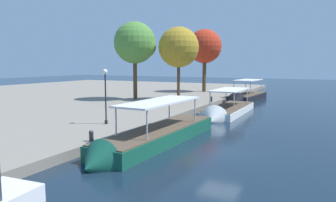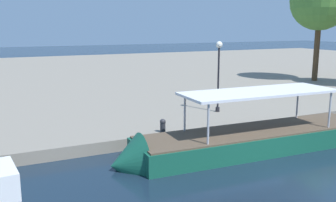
{
  "view_description": "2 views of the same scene",
  "coord_description": "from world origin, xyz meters",
  "px_view_note": "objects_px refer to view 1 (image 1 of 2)",
  "views": [
    {
      "loc": [
        -18.88,
        -5.8,
        5.58
      ],
      "look_at": [
        1.03,
        4.22,
        2.98
      ],
      "focal_mm": 33.74,
      "sensor_mm": 36.0,
      "label": 1
    },
    {
      "loc": [
        -11.34,
        -9.97,
        6.17
      ],
      "look_at": [
        -3.32,
        6.79,
        2.47
      ],
      "focal_mm": 40.61,
      "sensor_mm": 36.0,
      "label": 2
    }
  ],
  "objects_px": {
    "lamp_post": "(105,89)",
    "tree_2": "(136,43)",
    "mooring_bollard_0": "(212,99)",
    "tour_boat_2": "(153,140)",
    "mooring_bollard_1": "(91,135)",
    "tour_boat_4": "(245,99)",
    "tree_3": "(205,46)",
    "tree_1": "(179,48)",
    "tour_boat_3": "(226,112)"
  },
  "relations": [
    {
      "from": "tour_boat_4",
      "to": "mooring_bollard_1",
      "type": "relative_size",
      "value": 16.39
    },
    {
      "from": "tour_boat_2",
      "to": "tree_2",
      "type": "height_order",
      "value": "tree_2"
    },
    {
      "from": "tour_boat_2",
      "to": "tree_1",
      "type": "xyz_separation_m",
      "value": [
        21.41,
        7.98,
        7.46
      ]
    },
    {
      "from": "tour_boat_2",
      "to": "tour_boat_4",
      "type": "height_order",
      "value": "tour_boat_4"
    },
    {
      "from": "tour_boat_2",
      "to": "tree_2",
      "type": "relative_size",
      "value": 1.29
    },
    {
      "from": "tour_boat_3",
      "to": "tree_1",
      "type": "xyz_separation_m",
      "value": [
        6.31,
        8.79,
        7.56
      ]
    },
    {
      "from": "mooring_bollard_1",
      "to": "tree_3",
      "type": "bearing_deg",
      "value": 9.39
    },
    {
      "from": "tree_1",
      "to": "lamp_post",
      "type": "bearing_deg",
      "value": -173.61
    },
    {
      "from": "tour_boat_3",
      "to": "tree_2",
      "type": "distance_m",
      "value": 17.09
    },
    {
      "from": "tour_boat_4",
      "to": "lamp_post",
      "type": "height_order",
      "value": "lamp_post"
    },
    {
      "from": "lamp_post",
      "to": "tour_boat_3",
      "type": "bearing_deg",
      "value": -27.61
    },
    {
      "from": "tree_2",
      "to": "tour_boat_4",
      "type": "bearing_deg",
      "value": -52.76
    },
    {
      "from": "tree_1",
      "to": "tree_2",
      "type": "distance_m",
      "value": 6.01
    },
    {
      "from": "tree_3",
      "to": "lamp_post",
      "type": "bearing_deg",
      "value": -174.01
    },
    {
      "from": "mooring_bollard_0",
      "to": "tree_1",
      "type": "bearing_deg",
      "value": 86.68
    },
    {
      "from": "mooring_bollard_0",
      "to": "tree_2",
      "type": "relative_size",
      "value": 0.07
    },
    {
      "from": "tree_2",
      "to": "tree_3",
      "type": "xyz_separation_m",
      "value": [
        16.66,
        -4.18,
        0.35
      ]
    },
    {
      "from": "tree_1",
      "to": "tour_boat_4",
      "type": "bearing_deg",
      "value": -44.03
    },
    {
      "from": "lamp_post",
      "to": "tree_3",
      "type": "height_order",
      "value": "tree_3"
    },
    {
      "from": "tour_boat_3",
      "to": "mooring_bollard_0",
      "type": "distance_m",
      "value": 7.16
    },
    {
      "from": "tree_1",
      "to": "tree_3",
      "type": "distance_m",
      "value": 14.62
    },
    {
      "from": "mooring_bollard_1",
      "to": "tree_2",
      "type": "distance_m",
      "value": 25.73
    },
    {
      "from": "lamp_post",
      "to": "tree_3",
      "type": "relative_size",
      "value": 0.41
    },
    {
      "from": "tour_boat_2",
      "to": "tree_2",
      "type": "distance_m",
      "value": 24.93
    },
    {
      "from": "tour_boat_3",
      "to": "tree_1",
      "type": "height_order",
      "value": "tree_1"
    },
    {
      "from": "mooring_bollard_0",
      "to": "lamp_post",
      "type": "distance_m",
      "value": 19.13
    },
    {
      "from": "tree_2",
      "to": "tour_boat_2",
      "type": "bearing_deg",
      "value": -144.89
    },
    {
      "from": "tour_boat_4",
      "to": "mooring_bollard_1",
      "type": "height_order",
      "value": "tour_boat_4"
    },
    {
      "from": "tour_boat_3",
      "to": "mooring_bollard_0",
      "type": "height_order",
      "value": "tour_boat_3"
    },
    {
      "from": "tour_boat_4",
      "to": "mooring_bollard_1",
      "type": "distance_m",
      "value": 32.32
    },
    {
      "from": "tour_boat_2",
      "to": "mooring_bollard_1",
      "type": "relative_size",
      "value": 19.34
    },
    {
      "from": "mooring_bollard_1",
      "to": "tree_2",
      "type": "bearing_deg",
      "value": 25.54
    },
    {
      "from": "tree_2",
      "to": "tour_boat_3",
      "type": "bearing_deg",
      "value": -106.18
    },
    {
      "from": "tree_1",
      "to": "mooring_bollard_0",
      "type": "bearing_deg",
      "value": -93.32
    },
    {
      "from": "tree_1",
      "to": "tour_boat_3",
      "type": "bearing_deg",
      "value": -125.69
    },
    {
      "from": "lamp_post",
      "to": "tree_2",
      "type": "xyz_separation_m",
      "value": [
        16.89,
        7.7,
        5.04
      ]
    },
    {
      "from": "tour_boat_3",
      "to": "mooring_bollard_1",
      "type": "relative_size",
      "value": 17.02
    },
    {
      "from": "mooring_bollard_0",
      "to": "tree_3",
      "type": "xyz_separation_m",
      "value": [
        14.81,
        6.37,
        7.89
      ]
    },
    {
      "from": "mooring_bollard_0",
      "to": "tree_3",
      "type": "relative_size",
      "value": 0.07
    },
    {
      "from": "tour_boat_3",
      "to": "mooring_bollard_1",
      "type": "height_order",
      "value": "tour_boat_3"
    },
    {
      "from": "tree_3",
      "to": "tree_1",
      "type": "bearing_deg",
      "value": -174.52
    },
    {
      "from": "mooring_bollard_0",
      "to": "tree_2",
      "type": "bearing_deg",
      "value": 99.99
    },
    {
      "from": "tour_boat_2",
      "to": "lamp_post",
      "type": "relative_size",
      "value": 3.07
    },
    {
      "from": "mooring_bollard_0",
      "to": "tree_2",
      "type": "distance_m",
      "value": 13.1
    },
    {
      "from": "tour_boat_2",
      "to": "tree_3",
      "type": "height_order",
      "value": "tree_3"
    },
    {
      "from": "tour_boat_3",
      "to": "tree_2",
      "type": "bearing_deg",
      "value": -106.65
    },
    {
      "from": "tour_boat_4",
      "to": "mooring_bollard_0",
      "type": "distance_m",
      "value": 8.6
    },
    {
      "from": "tree_2",
      "to": "tree_3",
      "type": "relative_size",
      "value": 0.97
    },
    {
      "from": "mooring_bollard_1",
      "to": "lamp_post",
      "type": "distance_m",
      "value": 6.55
    },
    {
      "from": "tour_boat_3",
      "to": "lamp_post",
      "type": "relative_size",
      "value": 2.71
    }
  ]
}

